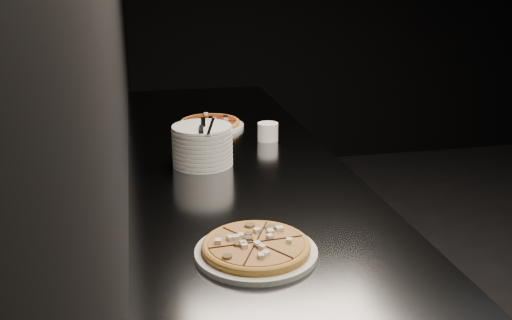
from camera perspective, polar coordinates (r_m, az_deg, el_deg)
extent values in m
cube|color=black|center=(1.96, -13.67, 13.14)|extent=(0.02, 5.00, 2.80)
cube|color=slate|center=(2.27, -2.27, -10.88)|extent=(0.70, 2.40, 0.90)
cube|color=slate|center=(2.08, -2.43, 0.16)|extent=(0.74, 2.44, 0.02)
cylinder|color=white|center=(1.38, 0.01, -9.22)|extent=(0.30, 0.30, 0.01)
cylinder|color=gold|center=(1.38, 0.01, -8.76)|extent=(0.28, 0.28, 0.01)
torus|color=gold|center=(1.37, 0.01, -8.55)|extent=(0.28, 0.28, 0.02)
cylinder|color=#F9AE53|center=(1.37, 0.01, -8.38)|extent=(0.25, 0.25, 0.01)
cylinder|color=white|center=(2.45, -4.62, 3.39)|extent=(0.29, 0.29, 0.01)
cylinder|color=gold|center=(2.45, -4.63, 3.67)|extent=(0.32, 0.32, 0.01)
torus|color=gold|center=(2.45, -4.63, 3.79)|extent=(0.33, 0.33, 0.02)
cylinder|color=#8F3614|center=(2.44, -4.63, 3.89)|extent=(0.29, 0.29, 0.01)
cylinder|color=white|center=(2.00, -5.33, -0.20)|extent=(0.21, 0.21, 0.02)
cylinder|color=white|center=(1.99, -5.34, 0.22)|extent=(0.21, 0.21, 0.02)
cylinder|color=white|center=(1.99, -5.36, 0.64)|extent=(0.21, 0.21, 0.02)
cylinder|color=white|center=(1.98, -5.37, 1.06)|extent=(0.21, 0.21, 0.02)
cylinder|color=white|center=(1.98, -5.38, 1.49)|extent=(0.21, 0.21, 0.02)
cylinder|color=white|center=(1.98, -5.40, 1.92)|extent=(0.21, 0.21, 0.02)
cylinder|color=white|center=(1.97, -5.41, 2.35)|extent=(0.21, 0.21, 0.02)
cylinder|color=white|center=(1.97, -5.43, 2.78)|extent=(0.21, 0.21, 0.02)
cylinder|color=white|center=(1.96, -5.44, 3.21)|extent=(0.21, 0.21, 0.02)
cube|color=silver|center=(2.00, -5.30, 3.79)|extent=(0.03, 0.13, 0.00)
cube|color=black|center=(1.90, -5.49, 3.09)|extent=(0.02, 0.08, 0.01)
cube|color=silver|center=(1.95, -4.51, 3.45)|extent=(0.10, 0.19, 0.00)
cylinder|color=white|center=(2.26, 1.20, 2.84)|extent=(0.08, 0.08, 0.07)
cylinder|color=black|center=(2.25, 1.20, 3.51)|extent=(0.06, 0.06, 0.01)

